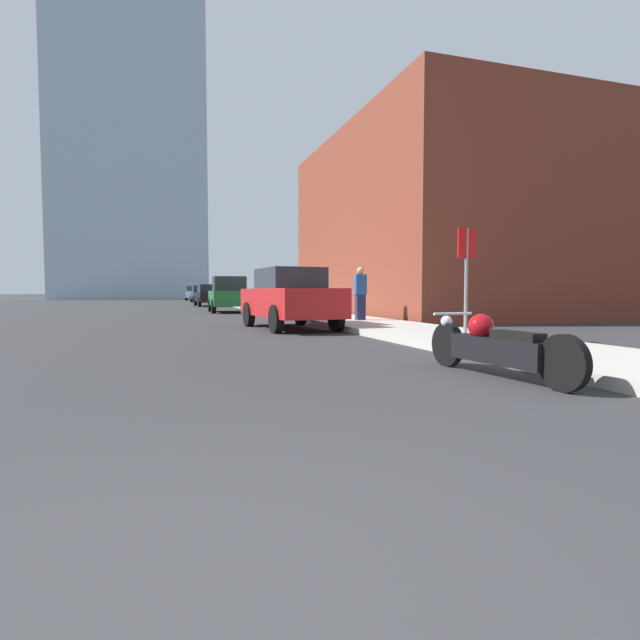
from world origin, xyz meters
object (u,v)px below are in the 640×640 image
Objects in this scene: parked_car_red at (290,298)px; parked_car_black at (210,295)px; motorcycle at (495,346)px; parked_car_green at (229,295)px; stop_sign at (466,263)px; parked_car_white at (193,293)px; pedestrian at (360,293)px; parked_car_blue at (201,294)px.

parked_car_black is at bearing 85.38° from parked_car_red.
parked_car_black is (-0.65, 30.54, 0.41)m from motorcycle.
parked_car_green is (-0.67, 19.98, 0.50)m from motorcycle.
stop_sign is (1.98, 3.57, 1.25)m from motorcycle.
parked_car_red is 22.13m from parked_car_black.
pedestrian is (2.44, -44.73, 0.17)m from parked_car_white.
parked_car_red is at bearing -87.58° from parked_car_green.
parked_car_red reaches higher than parked_car_black.
motorcycle is 30.55m from parked_car_black.
stop_sign reaches higher than parked_car_green.
parked_car_green is 1.82× the size of stop_sign.
pedestrian is (0.09, 5.82, -0.63)m from stop_sign.
parked_car_white is 2.50× the size of pedestrian.
motorcycle is at bearing -102.41° from pedestrian.
pedestrian reaches higher than parked_car_black.
parked_car_blue is at bearing 93.31° from stop_sign.
motorcycle is 8.43m from parked_car_red.
parked_car_red reaches higher than parked_car_blue.
parked_car_white is at bearing 92.67° from stop_sign.
parked_car_blue is at bearing 85.29° from motorcycle.
parked_car_green reaches higher than parked_car_blue.
parked_car_white is at bearing 87.56° from parked_car_black.
stop_sign is (2.36, -50.55, 0.80)m from parked_car_white.
parked_car_black is at bearing 91.30° from parked_car_green.
stop_sign is at bearing -87.81° from parked_car_blue.
motorcycle is 43.67m from parked_car_blue.
pedestrian is at bearing -74.08° from parked_car_green.
parked_car_black is 2.76× the size of pedestrian.
parked_car_red is 2.72m from pedestrian.
motorcycle is at bearing -84.35° from parked_car_white.
pedestrian is at bearing 89.15° from stop_sign.
parked_car_black reaches higher than motorcycle.
motorcycle is 0.65× the size of parked_car_green.
parked_car_red is at bearing 116.86° from stop_sign.
parked_car_blue is 0.97× the size of parked_car_white.
parked_car_white is (-0.04, 10.46, 0.03)m from parked_car_blue.
parked_car_white is (-0.38, 54.12, 0.45)m from motorcycle.
stop_sign is 5.86m from pedestrian.
parked_car_blue is 10.46m from parked_car_white.
parked_car_blue is at bearing 90.63° from parked_car_green.
pedestrian reaches higher than motorcycle.
parked_car_red is 35.26m from parked_car_blue.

